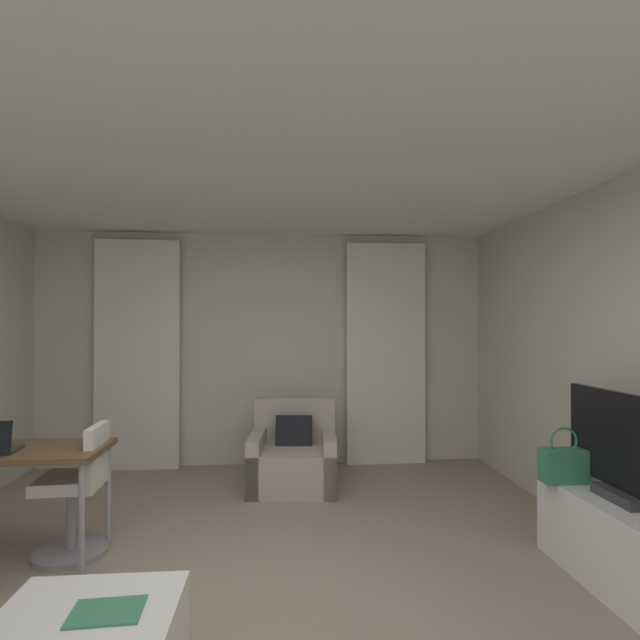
{
  "coord_description": "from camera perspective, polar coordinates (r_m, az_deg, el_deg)",
  "views": [
    {
      "loc": [
        0.16,
        -2.6,
        1.57
      ],
      "look_at": [
        0.49,
        1.39,
        1.61
      ],
      "focal_mm": 27.57,
      "sensor_mm": 36.0,
      "label": 1
    }
  ],
  "objects": [
    {
      "name": "armchair",
      "position": [
        4.97,
        -3.09,
        -15.75
      ],
      "size": [
        0.88,
        0.85,
        0.81
      ],
      "color": "#B2A899",
      "rests_on": "ground"
    },
    {
      "name": "tv_flatscreen",
      "position": [
        3.54,
        31.86,
        -12.71
      ],
      "size": [
        0.2,
        1.02,
        0.64
      ],
      "color": "#333338",
      "rests_on": "tv_console"
    },
    {
      "name": "handbag_primary",
      "position": [
        3.79,
        26.45,
        -14.75
      ],
      "size": [
        0.3,
        0.14,
        0.37
      ],
      "color": "#387F5B",
      "rests_on": "tv_console"
    },
    {
      "name": "ceiling",
      "position": [
        2.81,
        -8.26,
        21.62
      ],
      "size": [
        5.12,
        6.12,
        0.06
      ],
      "primitive_type": "cube",
      "color": "white",
      "rests_on": "wall_left"
    },
    {
      "name": "curtain_right_panel",
      "position": [
        5.64,
        7.65,
        -3.83
      ],
      "size": [
        0.9,
        0.06,
        2.5
      ],
      "color": "silver",
      "rests_on": "ground"
    },
    {
      "name": "curtain_left_panel",
      "position": [
        5.72,
        -20.43,
        -3.75
      ],
      "size": [
        0.9,
        0.06,
        2.5
      ],
      "color": "silver",
      "rests_on": "ground"
    },
    {
      "name": "desk_chair",
      "position": [
        3.93,
        -26.39,
        -17.94
      ],
      "size": [
        0.48,
        0.48,
        0.88
      ],
      "color": "gray",
      "rests_on": "ground"
    },
    {
      "name": "tv_console",
      "position": [
        3.68,
        32.17,
        -21.35
      ],
      "size": [
        0.48,
        1.16,
        0.52
      ],
      "color": "white",
      "rests_on": "ground"
    },
    {
      "name": "wall_window",
      "position": [
        5.64,
        -6.45,
        -3.32
      ],
      "size": [
        5.12,
        0.06,
        2.6
      ],
      "color": "beige",
      "rests_on": "ground"
    },
    {
      "name": "ground_plane",
      "position": [
        3.04,
        -8.35,
        -31.66
      ],
      "size": [
        12.0,
        12.0,
        0.0
      ],
      "primitive_type": "plane",
      "color": "gray"
    },
    {
      "name": "magazine_open",
      "position": [
        2.44,
        -23.52,
        -28.62
      ],
      "size": [
        0.29,
        0.21,
        0.01
      ],
      "color": "#387F5B",
      "rests_on": "coffee_table"
    }
  ]
}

